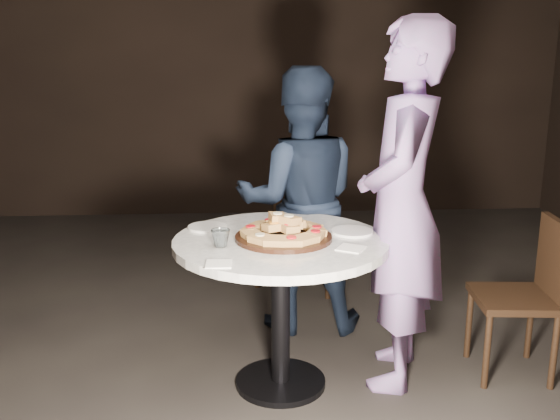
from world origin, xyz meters
name	(u,v)px	position (x,y,z in m)	size (l,w,h in m)	color
floor	(290,381)	(0.00, 0.00, 0.00)	(7.00, 7.00, 0.00)	black
table	(281,267)	(-0.05, -0.03, 0.63)	(1.36, 1.36, 0.78)	black
serving_board	(284,237)	(-0.04, -0.04, 0.79)	(0.47, 0.47, 0.02)	black
focaccia_pile	(284,229)	(-0.03, -0.04, 0.83)	(0.42, 0.41, 0.11)	#AB7C42
plate_left	(207,227)	(-0.41, 0.18, 0.79)	(0.20, 0.20, 0.01)	white
plate_right	(352,231)	(0.31, 0.05, 0.79)	(0.21, 0.21, 0.01)	white
water_glass	(221,238)	(-0.33, -0.14, 0.82)	(0.09, 0.09, 0.08)	silver
napkin_near	(219,264)	(-0.33, -0.39, 0.78)	(0.11, 0.11, 0.01)	white
napkin_far	(351,248)	(0.26, -0.21, 0.78)	(0.11, 0.11, 0.01)	white
chair_far	(298,222)	(0.14, 1.12, 0.54)	(0.57, 0.58, 0.94)	black
chair_right	(531,287)	(1.25, 0.02, 0.48)	(0.44, 0.42, 0.83)	black
diner_navy	(299,202)	(0.11, 0.69, 0.79)	(0.77, 0.60, 1.58)	#141D30
diner_teal	(402,207)	(0.55, 0.03, 0.91)	(0.66, 0.44, 1.82)	#7F66A3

